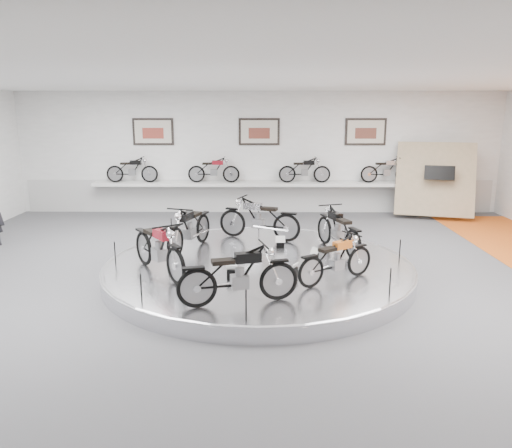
{
  "coord_description": "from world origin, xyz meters",
  "views": [
    {
      "loc": [
        0.03,
        -9.7,
        3.46
      ],
      "look_at": [
        -0.05,
        0.6,
        1.06
      ],
      "focal_mm": 35.0,
      "sensor_mm": 36.0,
      "label": 1
    }
  ],
  "objects_px": {
    "bike_d": "(159,248)",
    "shelf": "(259,184)",
    "bike_a": "(338,230)",
    "bike_b": "(259,218)",
    "bike_c": "(190,228)",
    "bike_f": "(336,259)",
    "bike_e": "(238,275)",
    "display_platform": "(258,269)"
  },
  "relations": [
    {
      "from": "bike_a",
      "to": "display_platform",
      "type": "bearing_deg",
      "value": 96.54
    },
    {
      "from": "bike_c",
      "to": "bike_f",
      "type": "bearing_deg",
      "value": 73.02
    },
    {
      "from": "bike_b",
      "to": "shelf",
      "type": "bearing_deg",
      "value": -69.52
    },
    {
      "from": "bike_b",
      "to": "bike_f",
      "type": "height_order",
      "value": "bike_b"
    },
    {
      "from": "shelf",
      "to": "bike_f",
      "type": "distance_m",
      "value": 7.71
    },
    {
      "from": "shelf",
      "to": "bike_b",
      "type": "distance_m",
      "value": 4.48
    },
    {
      "from": "display_platform",
      "to": "shelf",
      "type": "distance_m",
      "value": 6.46
    },
    {
      "from": "display_platform",
      "to": "bike_f",
      "type": "xyz_separation_m",
      "value": [
        1.44,
        -1.17,
        0.59
      ]
    },
    {
      "from": "display_platform",
      "to": "bike_a",
      "type": "bearing_deg",
      "value": 25.39
    },
    {
      "from": "bike_c",
      "to": "bike_d",
      "type": "relative_size",
      "value": 0.99
    },
    {
      "from": "bike_b",
      "to": "bike_f",
      "type": "distance_m",
      "value": 3.41
    },
    {
      "from": "bike_a",
      "to": "bike_f",
      "type": "distance_m",
      "value": 2.04
    },
    {
      "from": "display_platform",
      "to": "bike_a",
      "type": "height_order",
      "value": "bike_a"
    },
    {
      "from": "bike_c",
      "to": "bike_b",
      "type": "bearing_deg",
      "value": 140.65
    },
    {
      "from": "shelf",
      "to": "bike_e",
      "type": "bearing_deg",
      "value": -92.11
    },
    {
      "from": "shelf",
      "to": "bike_d",
      "type": "xyz_separation_m",
      "value": [
        -1.92,
        -7.16,
        -0.16
      ]
    },
    {
      "from": "bike_a",
      "to": "bike_e",
      "type": "xyz_separation_m",
      "value": [
        -2.1,
        -3.12,
        0.0
      ]
    },
    {
      "from": "bike_a",
      "to": "bike_c",
      "type": "distance_m",
      "value": 3.34
    },
    {
      "from": "bike_b",
      "to": "bike_d",
      "type": "distance_m",
      "value": 3.31
    },
    {
      "from": "bike_b",
      "to": "bike_d",
      "type": "relative_size",
      "value": 0.98
    },
    {
      "from": "shelf",
      "to": "bike_a",
      "type": "xyz_separation_m",
      "value": [
        1.78,
        -5.55,
        -0.19
      ]
    },
    {
      "from": "shelf",
      "to": "bike_e",
      "type": "xyz_separation_m",
      "value": [
        -0.32,
        -8.67,
        -0.19
      ]
    },
    {
      "from": "bike_a",
      "to": "bike_b",
      "type": "height_order",
      "value": "bike_b"
    },
    {
      "from": "bike_d",
      "to": "bike_e",
      "type": "distance_m",
      "value": 2.2
    },
    {
      "from": "display_platform",
      "to": "bike_d",
      "type": "distance_m",
      "value": 2.18
    },
    {
      "from": "display_platform",
      "to": "bike_b",
      "type": "relative_size",
      "value": 3.58
    },
    {
      "from": "bike_b",
      "to": "bike_f",
      "type": "relative_size",
      "value": 1.19
    },
    {
      "from": "bike_c",
      "to": "bike_a",
      "type": "bearing_deg",
      "value": 106.64
    },
    {
      "from": "shelf",
      "to": "bike_c",
      "type": "relative_size",
      "value": 6.12
    },
    {
      "from": "bike_d",
      "to": "shelf",
      "type": "bearing_deg",
      "value": 128.96
    },
    {
      "from": "shelf",
      "to": "bike_b",
      "type": "bearing_deg",
      "value": -89.89
    },
    {
      "from": "bike_e",
      "to": "bike_f",
      "type": "height_order",
      "value": "bike_e"
    },
    {
      "from": "display_platform",
      "to": "shelf",
      "type": "height_order",
      "value": "shelf"
    },
    {
      "from": "bike_a",
      "to": "bike_e",
      "type": "bearing_deg",
      "value": 127.13
    },
    {
      "from": "bike_c",
      "to": "bike_f",
      "type": "xyz_separation_m",
      "value": [
        3.0,
        -2.08,
        -0.09
      ]
    },
    {
      "from": "display_platform",
      "to": "bike_c",
      "type": "distance_m",
      "value": 1.93
    },
    {
      "from": "bike_d",
      "to": "bike_e",
      "type": "relative_size",
      "value": 1.06
    },
    {
      "from": "bike_a",
      "to": "bike_b",
      "type": "distance_m",
      "value": 2.08
    },
    {
      "from": "bike_c",
      "to": "display_platform",
      "type": "bearing_deg",
      "value": 77.38
    },
    {
      "from": "bike_b",
      "to": "bike_e",
      "type": "xyz_separation_m",
      "value": [
        -0.33,
        -4.19,
        -0.02
      ]
    },
    {
      "from": "bike_a",
      "to": "bike_d",
      "type": "height_order",
      "value": "bike_d"
    },
    {
      "from": "shelf",
      "to": "bike_f",
      "type": "height_order",
      "value": "bike_f"
    }
  ]
}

